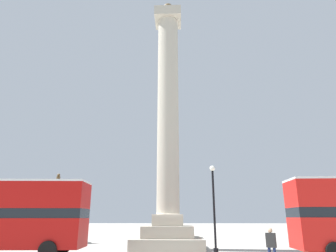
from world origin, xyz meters
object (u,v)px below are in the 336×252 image
at_px(pedestrian_near_lamp, 271,244).
at_px(equestrian_statue, 54,222).
at_px(monument_column, 168,147).
at_px(street_lamp, 214,208).

bearing_deg(pedestrian_near_lamp, equestrian_statue, 171.70).
relative_size(monument_column, pedestrian_near_lamp, 12.21).
relative_size(equestrian_statue, pedestrian_near_lamp, 3.59).
relative_size(monument_column, equestrian_statue, 3.40).
relative_size(monument_column, street_lamp, 3.84).
relative_size(street_lamp, pedestrian_near_lamp, 3.18).
bearing_deg(pedestrian_near_lamp, street_lamp, 146.47).
bearing_deg(street_lamp, pedestrian_near_lamp, -64.07).
xyz_separation_m(equestrian_statue, street_lamp, (13.73, -8.35, 0.98)).
height_order(equestrian_statue, pedestrian_near_lamp, equestrian_statue).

